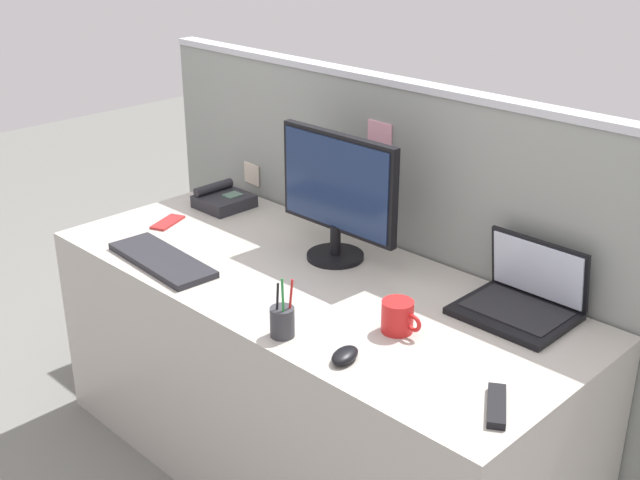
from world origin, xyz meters
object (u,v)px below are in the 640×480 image
object	(u,v)px
laptop	(523,297)
cell_phone_red_case	(168,222)
desk_phone	(223,200)
tv_remote	(497,406)
desktop_monitor	(337,191)
pen_cup	(282,321)
coffee_mug	(398,317)
keyboard_main	(162,260)
computer_mouse_right_hand	(345,355)

from	to	relation	value
laptop	cell_phone_red_case	bearing A→B (deg)	-166.19
desk_phone	laptop	bearing A→B (deg)	2.85
cell_phone_red_case	tv_remote	size ratio (longest dim) A/B	0.88
desktop_monitor	pen_cup	distance (m)	0.59
cell_phone_red_case	coffee_mug	world-z (taller)	coffee_mug
keyboard_main	cell_phone_red_case	world-z (taller)	keyboard_main
cell_phone_red_case	coffee_mug	xyz separation A→B (m)	(1.14, -0.02, 0.04)
tv_remote	laptop	bearing A→B (deg)	82.71
desktop_monitor	cell_phone_red_case	size ratio (longest dim) A/B	3.26
computer_mouse_right_hand	pen_cup	distance (m)	0.22
computer_mouse_right_hand	pen_cup	size ratio (longest dim) A/B	0.55
desk_phone	tv_remote	bearing A→B (deg)	-14.81
tv_remote	cell_phone_red_case	bearing A→B (deg)	141.78
laptop	keyboard_main	world-z (taller)	laptop
desktop_monitor	computer_mouse_right_hand	size ratio (longest dim) A/B	4.88
desk_phone	keyboard_main	bearing A→B (deg)	-60.73
keyboard_main	tv_remote	bearing A→B (deg)	7.16
pen_cup	cell_phone_red_case	bearing A→B (deg)	163.80
coffee_mug	tv_remote	bearing A→B (deg)	-16.88
keyboard_main	coffee_mug	distance (m)	0.88
computer_mouse_right_hand	tv_remote	bearing A→B (deg)	-0.80
desk_phone	keyboard_main	xyz separation A→B (m)	(0.27, -0.48, -0.02)
laptop	tv_remote	xyz separation A→B (m)	(0.23, -0.47, -0.04)
desktop_monitor	computer_mouse_right_hand	distance (m)	0.70
laptop	pen_cup	distance (m)	0.72
pen_cup	tv_remote	world-z (taller)	pen_cup
pen_cup	coffee_mug	distance (m)	0.33
desktop_monitor	cell_phone_red_case	world-z (taller)	desktop_monitor
desk_phone	cell_phone_red_case	size ratio (longest dim) A/B	1.29
desk_phone	keyboard_main	size ratio (longest dim) A/B	0.43
desk_phone	coffee_mug	size ratio (longest dim) A/B	1.49
keyboard_main	laptop	bearing A→B (deg)	31.46
cell_phone_red_case	coffee_mug	size ratio (longest dim) A/B	1.15
desk_phone	keyboard_main	distance (m)	0.56
desk_phone	keyboard_main	world-z (taller)	desk_phone
computer_mouse_right_hand	coffee_mug	world-z (taller)	coffee_mug
desk_phone	computer_mouse_right_hand	size ratio (longest dim) A/B	1.94
desk_phone	cell_phone_red_case	bearing A→B (deg)	-92.16
pen_cup	tv_remote	distance (m)	0.64
computer_mouse_right_hand	pen_cup	bearing A→B (deg)	173.34
desktop_monitor	computer_mouse_right_hand	bearing A→B (deg)	-44.52
cell_phone_red_case	laptop	bearing A→B (deg)	-8.04
pen_cup	tv_remote	xyz separation A→B (m)	(0.63, 0.12, -0.04)
cell_phone_red_case	keyboard_main	bearing A→B (deg)	-60.31
laptop	desk_phone	xyz separation A→B (m)	(-1.32, -0.07, -0.02)
keyboard_main	desktop_monitor	bearing A→B (deg)	52.98
desktop_monitor	coffee_mug	bearing A→B (deg)	-27.52
computer_mouse_right_hand	cell_phone_red_case	bearing A→B (deg)	154.22
cell_phone_red_case	tv_remote	world-z (taller)	tv_remote
desk_phone	tv_remote	world-z (taller)	desk_phone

